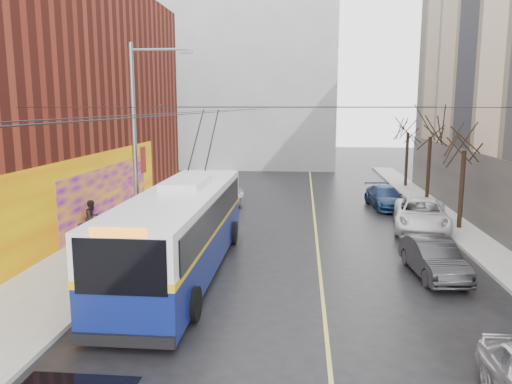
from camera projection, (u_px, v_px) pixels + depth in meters
sidewalk_left at (118, 241)px, 23.86m from camera, size 4.00×60.00×0.15m
sidewalk_right at (486, 250)px, 22.30m from camera, size 2.00×60.00×0.15m
lane_line at (316, 236)px, 24.97m from camera, size 0.12×50.00×0.01m
building_far at (242, 82)px, 54.52m from camera, size 20.50×12.10×18.00m
streetlight_pole at (138, 145)px, 20.91m from camera, size 2.65×0.60×9.00m
catenary_wires at (238, 110)px, 25.03m from camera, size 18.00×60.00×0.22m
tree_near at (465, 135)px, 25.40m from camera, size 3.20×3.20×6.40m
tree_mid at (431, 125)px, 32.22m from camera, size 3.20×3.20×6.68m
tree_far at (408, 123)px, 39.10m from camera, size 3.20×3.20×6.57m
pigeons_flying at (229, 96)px, 19.40m from camera, size 5.79×1.68×0.82m
trolleybus at (181, 229)px, 19.22m from camera, size 3.13×13.30×6.28m
parked_car_b at (434, 258)px, 19.05m from camera, size 1.93×4.42×1.41m
parked_car_c at (421, 215)px, 26.16m from camera, size 3.61×6.19×1.62m
parked_car_d at (385, 197)px, 31.92m from camera, size 2.45×4.87×1.36m
following_car at (223, 199)px, 30.94m from camera, size 2.50×4.73×1.53m
pedestrian_a at (84, 246)px, 19.33m from camera, size 0.61×0.77×1.86m
pedestrian_b at (92, 218)px, 24.49m from camera, size 0.93×1.04×1.76m
pedestrian_c at (145, 215)px, 25.39m from camera, size 1.20×1.10×1.62m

